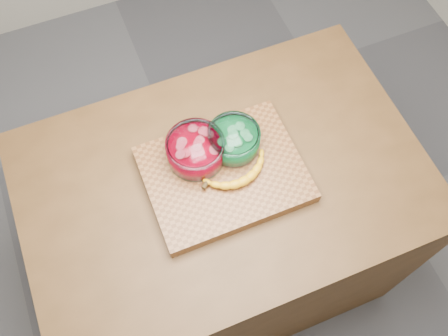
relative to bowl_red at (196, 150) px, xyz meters
name	(u,v)px	position (x,y,z in m)	size (l,w,h in m)	color
ground	(224,264)	(0.06, -0.07, -0.98)	(3.50, 3.50, 0.00)	#555559
counter	(224,230)	(0.06, -0.07, -0.53)	(1.20, 0.80, 0.90)	#4F3217
cutting_board	(224,174)	(0.06, -0.07, -0.06)	(0.45, 0.35, 0.04)	brown
bowl_red	(196,150)	(0.00, 0.00, 0.00)	(0.17, 0.17, 0.08)	white
bowl_green	(234,140)	(0.11, -0.01, 0.00)	(0.15, 0.15, 0.07)	white
banana	(237,173)	(0.09, -0.10, -0.02)	(0.23, 0.12, 0.03)	gold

